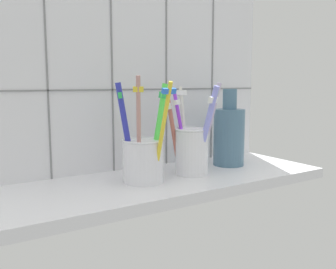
# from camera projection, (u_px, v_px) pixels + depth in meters

# --- Properties ---
(counter_slab) EXTENTS (0.64, 0.22, 0.02)m
(counter_slab) POSITION_uv_depth(u_px,v_px,m) (169.00, 183.00, 0.72)
(counter_slab) COLOR silver
(counter_slab) RESTS_ON ground
(tile_wall_back) EXTENTS (0.64, 0.02, 0.45)m
(tile_wall_back) POSITION_uv_depth(u_px,v_px,m) (138.00, 71.00, 0.79)
(tile_wall_back) COLOR white
(tile_wall_back) RESTS_ON ground
(toothbrush_cup_left) EXTENTS (0.10, 0.12, 0.19)m
(toothbrush_cup_left) POSITION_uv_depth(u_px,v_px,m) (143.00, 156.00, 0.69)
(toothbrush_cup_left) COLOR white
(toothbrush_cup_left) RESTS_ON counter_slab
(toothbrush_cup_right) EXTENTS (0.10, 0.12, 0.18)m
(toothbrush_cup_right) POSITION_uv_depth(u_px,v_px,m) (192.00, 147.00, 0.74)
(toothbrush_cup_right) COLOR white
(toothbrush_cup_right) RESTS_ON counter_slab
(ceramic_vase) EXTENTS (0.07, 0.07, 0.17)m
(ceramic_vase) POSITION_uv_depth(u_px,v_px,m) (229.00, 135.00, 0.82)
(ceramic_vase) COLOR slate
(ceramic_vase) RESTS_ON counter_slab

